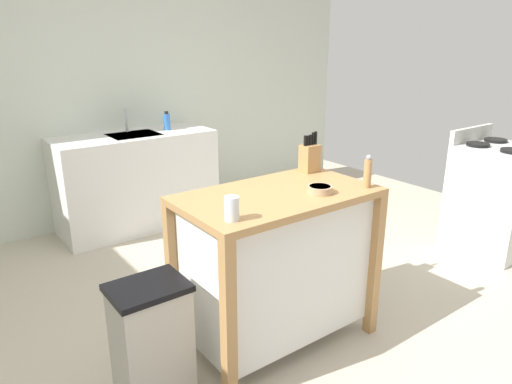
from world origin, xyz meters
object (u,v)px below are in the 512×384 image
trash_bin (152,342)px  pepper_grinder (368,172)px  kitchen_island (277,261)px  bottle_hand_soap (167,121)px  knife_block (310,157)px  sink_faucet (126,120)px  drinking_cup (232,209)px  bowl_stoneware_deep (320,189)px  stove (495,198)px

trash_bin → pepper_grinder: bearing=-9.9°
kitchen_island → pepper_grinder: pepper_grinder is taller
trash_bin → bottle_hand_soap: size_ratio=3.55×
pepper_grinder → trash_bin: bearing=170.1°
knife_block → sink_faucet: size_ratio=1.13×
knife_block → trash_bin: bearing=-169.7°
drinking_cup → trash_bin: drinking_cup is taller
pepper_grinder → bowl_stoneware_deep: bearing=163.3°
drinking_cup → bottle_hand_soap: (0.85, 2.40, -0.01)m
bottle_hand_soap → kitchen_island: bearing=-100.9°
stove → sink_faucet: bearing=132.2°
trash_bin → sink_faucet: sink_faucet is taller
kitchen_island → sink_faucet: 2.39m
kitchen_island → knife_block: 0.69m
kitchen_island → trash_bin: kitchen_island is taller
trash_bin → stove: bearing=-1.4°
drinking_cup → sink_faucet: 2.59m
pepper_grinder → stove: bearing=4.5°
kitchen_island → pepper_grinder: size_ratio=5.80×
knife_block → pepper_grinder: (0.03, -0.44, -0.00)m
bottle_hand_soap → pepper_grinder: bearing=-89.2°
kitchen_island → bowl_stoneware_deep: (0.18, -0.14, 0.43)m
kitchen_island → stove: size_ratio=1.08×
kitchen_island → bottle_hand_soap: 2.29m
kitchen_island → bottle_hand_soap: bearing=79.1°
sink_faucet → bottle_hand_soap: bearing=-21.9°
bottle_hand_soap → stove: size_ratio=0.17×
knife_block → stove: bearing=-9.0°
drinking_cup → sink_faucet: (0.51, 2.53, 0.02)m
kitchen_island → trash_bin: 0.81m
kitchen_island → bottle_hand_soap: size_ratio=6.17×
trash_bin → bottle_hand_soap: 2.61m
pepper_grinder → sink_faucet: 2.60m
drinking_cup → trash_bin: (-0.36, 0.18, -0.67)m
drinking_cup → trash_bin: bearing=152.9°
kitchen_island → stove: bearing=-2.0°
bowl_stoneware_deep → sink_faucet: size_ratio=0.63×
drinking_cup → sink_faucet: size_ratio=0.52×
knife_block → drinking_cup: knife_block is taller
trash_bin → stove: size_ratio=0.62×
drinking_cup → bottle_hand_soap: bottle_hand_soap is taller
knife_block → bowl_stoneware_deep: bearing=-125.1°
bowl_stoneware_deep → pepper_grinder: bearing=-16.7°
bottle_hand_soap → stove: bottle_hand_soap is taller
bowl_stoneware_deep → drinking_cup: bearing=-175.2°
sink_faucet → stove: (2.20, -2.42, -0.55)m
pepper_grinder → sink_faucet: size_ratio=0.86×
sink_faucet → stove: size_ratio=0.22×
knife_block → trash_bin: (-1.21, -0.22, -0.70)m
bowl_stoneware_deep → sink_faucet: sink_faucet is taller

